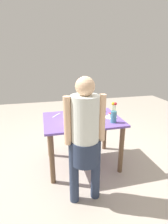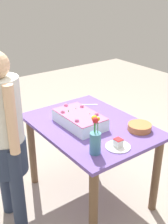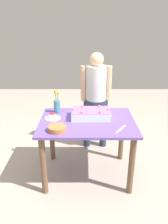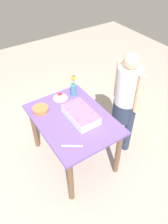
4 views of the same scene
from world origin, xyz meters
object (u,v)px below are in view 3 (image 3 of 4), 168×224
Objects in this scene: flower_vase at (57,105)px; person_standing at (96,96)px; serving_plate_with_slice at (52,117)px; fruit_bowl at (57,129)px; sheet_cake at (91,114)px; cake_knife at (121,129)px.

flower_vase is 0.71m from person_standing.
person_standing is at bearing 49.36° from serving_plate_with_slice.
serving_plate_with_slice is 0.64× the size of flower_vase.
flower_vase is 0.53m from fruit_bowl.
flower_vase is (0.04, 0.19, 0.09)m from serving_plate_with_slice.
serving_plate_with_slice is 0.22m from flower_vase.
sheet_cake reaches higher than serving_plate_with_slice.
serving_plate_with_slice is 0.85m from cake_knife.
fruit_bowl is at bearing -25.40° from person_standing.
sheet_cake is 0.51m from fruit_bowl.
cake_knife is at bearing 2.86° from fruit_bowl.
sheet_cake reaches higher than cake_knife.
person_standing is (-0.23, 0.95, 0.08)m from cake_knife.
serving_plate_with_slice is at bearing -177.66° from sheet_cake.
fruit_bowl is (0.06, -0.52, -0.08)m from flower_vase.
sheet_cake is 1.58× the size of flower_vase.
flower_vase is 1.49× the size of fruit_bowl.
cake_knife is 0.91m from flower_vase.
serving_plate_with_slice is at bearing -75.46° from cake_knife.
person_standing is (0.53, 0.47, -0.03)m from flower_vase.
sheet_cake is 2.06× the size of cake_knife.
fruit_bowl is (-0.70, -0.03, 0.03)m from cake_knife.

